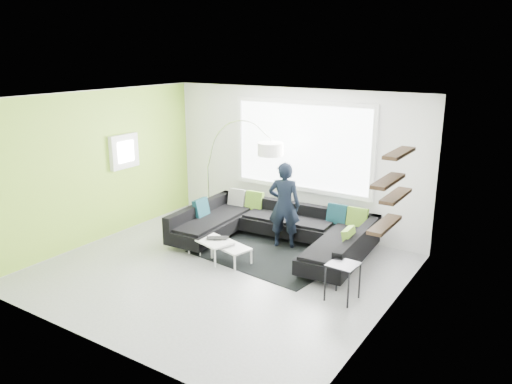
# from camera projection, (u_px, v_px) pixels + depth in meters

# --- Properties ---
(ground) EXTENTS (5.50, 5.50, 0.00)m
(ground) POSITION_uv_depth(u_px,v_px,m) (219.00, 271.00, 8.18)
(ground) COLOR gray
(ground) RESTS_ON ground
(room_shell) EXTENTS (5.54, 5.04, 2.82)m
(room_shell) POSITION_uv_depth(u_px,v_px,m) (226.00, 161.00, 7.83)
(room_shell) COLOR silver
(room_shell) RESTS_ON ground
(sectional_sofa) EXTENTS (3.48, 2.28, 0.73)m
(sectional_sofa) POSITION_uv_depth(u_px,v_px,m) (273.00, 232.00, 9.00)
(sectional_sofa) COLOR black
(sectional_sofa) RESTS_ON ground
(rug) EXTENTS (2.62, 2.04, 0.01)m
(rug) POSITION_uv_depth(u_px,v_px,m) (269.00, 253.00, 8.85)
(rug) COLOR black
(rug) RESTS_ON ground
(coffee_table) EXTENTS (1.17, 0.86, 0.34)m
(coffee_table) POSITION_uv_depth(u_px,v_px,m) (221.00, 250.00, 8.56)
(coffee_table) COLOR white
(coffee_table) RESTS_ON ground
(arc_lamp) EXTENTS (2.24, 1.44, 2.20)m
(arc_lamp) POSITION_uv_depth(u_px,v_px,m) (208.00, 167.00, 10.57)
(arc_lamp) COLOR silver
(arc_lamp) RESTS_ON ground
(side_table) EXTENTS (0.43, 0.43, 0.56)m
(side_table) POSITION_uv_depth(u_px,v_px,m) (342.00, 282.00, 7.16)
(side_table) COLOR black
(side_table) RESTS_ON ground
(person) EXTENTS (0.83, 0.77, 1.59)m
(person) POSITION_uv_depth(u_px,v_px,m) (284.00, 205.00, 8.98)
(person) COLOR black
(person) RESTS_ON ground
(laptop) EXTENTS (0.61, 0.61, 0.03)m
(laptop) POSITION_uv_depth(u_px,v_px,m) (217.00, 239.00, 8.55)
(laptop) COLOR black
(laptop) RESTS_ON coffee_table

